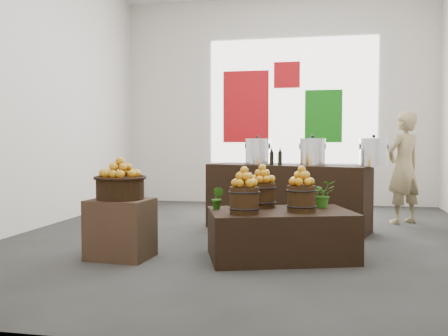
% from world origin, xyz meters
% --- Properties ---
extents(ground, '(7.00, 7.00, 0.00)m').
position_xyz_m(ground, '(0.00, 0.00, 0.00)').
color(ground, '#333331').
rests_on(ground, ground).
extents(back_wall, '(6.00, 0.04, 4.00)m').
position_xyz_m(back_wall, '(0.00, 3.50, 2.00)').
color(back_wall, silver).
rests_on(back_wall, ground).
extents(back_opening, '(3.20, 0.02, 2.40)m').
position_xyz_m(back_opening, '(0.30, 3.48, 2.00)').
color(back_opening, white).
rests_on(back_opening, back_wall).
extents(deco_red_left, '(0.90, 0.04, 1.40)m').
position_xyz_m(deco_red_left, '(-0.60, 3.47, 1.90)').
color(deco_red_left, '#B70E14').
rests_on(deco_red_left, back_wall).
extents(deco_green_right, '(0.70, 0.04, 1.00)m').
position_xyz_m(deco_green_right, '(0.90, 3.47, 1.70)').
color(deco_green_right, '#136B10').
rests_on(deco_green_right, back_wall).
extents(deco_red_upper, '(0.50, 0.04, 0.50)m').
position_xyz_m(deco_red_upper, '(0.20, 3.47, 2.50)').
color(deco_red_upper, '#B70E14').
rests_on(deco_red_upper, back_wall).
extents(crate, '(0.65, 0.55, 0.62)m').
position_xyz_m(crate, '(-1.14, -1.46, 0.31)').
color(crate, '#523426').
rests_on(crate, ground).
extents(wicker_basket, '(0.49, 0.49, 0.22)m').
position_xyz_m(wicker_basket, '(-1.14, -1.46, 0.73)').
color(wicker_basket, black).
rests_on(wicker_basket, crate).
extents(apples_in_basket, '(0.38, 0.38, 0.21)m').
position_xyz_m(apples_in_basket, '(-1.14, -1.46, 0.94)').
color(apples_in_basket, '#A61E05').
rests_on(apples_in_basket, wicker_basket).
extents(display_table, '(1.65, 1.29, 0.50)m').
position_xyz_m(display_table, '(0.49, -1.14, 0.25)').
color(display_table, black).
rests_on(display_table, ground).
extents(apple_bucket_front_left, '(0.29, 0.29, 0.27)m').
position_xyz_m(apple_bucket_front_left, '(0.16, -1.46, 0.63)').
color(apple_bucket_front_left, '#33220E').
rests_on(apple_bucket_front_left, display_table).
extents(apples_in_bucket_front_left, '(0.22, 0.22, 0.19)m').
position_xyz_m(apples_in_bucket_front_left, '(0.16, -1.46, 0.86)').
color(apples_in_bucket_front_left, '#A61E05').
rests_on(apples_in_bucket_front_left, apple_bucket_front_left).
extents(apple_bucket_front_right, '(0.29, 0.29, 0.27)m').
position_xyz_m(apple_bucket_front_right, '(0.70, -1.19, 0.63)').
color(apple_bucket_front_right, '#33220E').
rests_on(apple_bucket_front_right, display_table).
extents(apples_in_bucket_front_right, '(0.22, 0.22, 0.19)m').
position_xyz_m(apples_in_bucket_front_right, '(0.70, -1.19, 0.86)').
color(apples_in_bucket_front_right, '#A61E05').
rests_on(apples_in_bucket_front_right, apple_bucket_front_right).
extents(apple_bucket_rear, '(0.29, 0.29, 0.27)m').
position_xyz_m(apple_bucket_rear, '(0.27, -0.93, 0.63)').
color(apple_bucket_rear, '#33220E').
rests_on(apple_bucket_rear, display_table).
extents(apples_in_bucket_rear, '(0.22, 0.22, 0.19)m').
position_xyz_m(apples_in_bucket_rear, '(0.27, -0.93, 0.86)').
color(apples_in_bucket_rear, '#A61E05').
rests_on(apples_in_bucket_rear, apple_bucket_rear).
extents(herb_garnish_right, '(0.34, 0.32, 0.29)m').
position_xyz_m(herb_garnish_right, '(0.91, -0.83, 0.65)').
color(herb_garnish_right, '#276314').
rests_on(herb_garnish_right, display_table).
extents(herb_garnish_left, '(0.16, 0.14, 0.24)m').
position_xyz_m(herb_garnish_left, '(-0.17, -1.18, 0.62)').
color(herb_garnish_left, '#276314').
rests_on(herb_garnish_left, display_table).
extents(counter, '(2.30, 1.25, 0.90)m').
position_xyz_m(counter, '(0.43, 0.60, 0.45)').
color(counter, black).
rests_on(counter, ground).
extents(stock_pot_left, '(0.34, 0.34, 0.34)m').
position_xyz_m(stock_pot_left, '(0.00, 0.72, 1.07)').
color(stock_pot_left, silver).
rests_on(stock_pot_left, counter).
extents(stock_pot_center, '(0.34, 0.34, 0.34)m').
position_xyz_m(stock_pot_center, '(0.77, 0.50, 1.07)').
color(stock_pot_center, silver).
rests_on(stock_pot_center, counter).
extents(stock_pot_right, '(0.34, 0.34, 0.34)m').
position_xyz_m(stock_pot_right, '(1.54, 0.29, 1.07)').
color(stock_pot_right, silver).
rests_on(stock_pot_right, counter).
extents(oil_cruets, '(0.17, 0.10, 0.25)m').
position_xyz_m(oil_cruets, '(0.37, 0.39, 1.02)').
color(oil_cruets, black).
rests_on(oil_cruets, counter).
extents(shopper, '(0.72, 0.69, 1.66)m').
position_xyz_m(shopper, '(2.07, 1.44, 0.83)').
color(shopper, '#9A895E').
rests_on(shopper, ground).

